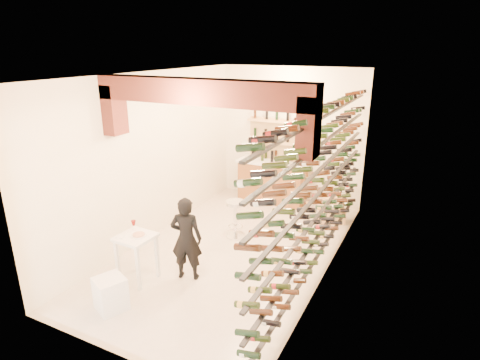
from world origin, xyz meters
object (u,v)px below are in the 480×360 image
(back_counter, at_px, (272,180))
(person, at_px, (186,239))
(wine_rack, at_px, (318,184))
(crate_lower, at_px, (332,215))
(tasting_table, at_px, (136,244))
(chrome_barstool, at_px, (235,216))
(white_stool, at_px, (111,294))

(back_counter, height_order, person, person)
(wine_rack, relative_size, crate_lower, 10.77)
(wine_rack, distance_m, crate_lower, 2.53)
(person, bearing_deg, wine_rack, -165.06)
(tasting_table, xyz_separation_m, crate_lower, (2.25, 3.65, -0.49))
(wine_rack, bearing_deg, person, -147.54)
(chrome_barstool, bearing_deg, crate_lower, 45.25)
(back_counter, height_order, crate_lower, back_counter)
(wine_rack, xyz_separation_m, chrome_barstool, (-1.75, 0.54, -1.11))
(chrome_barstool, relative_size, crate_lower, 1.43)
(chrome_barstool, xyz_separation_m, crate_lower, (1.55, 1.56, -0.28))
(tasting_table, distance_m, person, 0.80)
(crate_lower, bearing_deg, white_stool, -115.32)
(back_counter, height_order, white_stool, back_counter)
(tasting_table, xyz_separation_m, white_stool, (0.15, -0.78, -0.40))
(wine_rack, xyz_separation_m, crate_lower, (-0.20, 2.10, -1.39))
(back_counter, relative_size, chrome_barstool, 2.25)
(person, bearing_deg, back_counter, -106.73)
(white_stool, bearing_deg, tasting_table, 101.10)
(back_counter, height_order, chrome_barstool, back_counter)
(back_counter, distance_m, white_stool, 5.01)
(wine_rack, height_order, chrome_barstool, wine_rack)
(white_stool, bearing_deg, wine_rack, 45.32)
(tasting_table, bearing_deg, wine_rack, 34.92)
(tasting_table, xyz_separation_m, chrome_barstool, (0.70, 2.09, -0.21))
(tasting_table, relative_size, person, 0.68)
(chrome_barstool, bearing_deg, person, -90.84)
(white_stool, bearing_deg, back_counter, 84.59)
(back_counter, relative_size, tasting_table, 1.77)
(wine_rack, distance_m, back_counter, 3.38)
(tasting_table, bearing_deg, person, 34.37)
(wine_rack, height_order, tasting_table, wine_rack)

